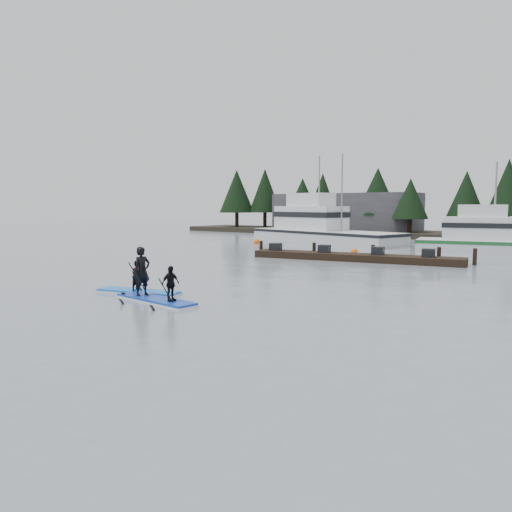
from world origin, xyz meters
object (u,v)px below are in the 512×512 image
Objects in this scene: fishing_boat_medium at (497,246)px; floating_dock at (354,257)px; paddleboard_duo at (153,284)px; paddleboard_solo at (138,284)px; fishing_boat_large at (321,235)px.

fishing_boat_medium reaches higher than floating_dock.
floating_dock is at bearing -131.08° from fishing_boat_medium.
fishing_boat_medium reaches higher than paddleboard_duo.
paddleboard_solo is (-1.85, -16.03, 0.15)m from floating_dock.
fishing_boat_large is 29.81m from paddleboard_solo.
paddleboard_solo is (7.59, -28.83, -0.30)m from fishing_boat_large.
paddleboard_duo is at bearing -57.77° from fishing_boat_large.
floating_dock is (9.45, -12.80, -0.46)m from fishing_boat_large.
fishing_boat_medium is 3.25× the size of paddleboard_duo.
floating_dock is at bearing 69.85° from paddleboard_solo.
fishing_boat_medium is at bearing 8.76° from fishing_boat_large.
paddleboard_solo reaches higher than floating_dock.
fishing_boat_large is 4.56× the size of paddleboard_solo.
paddleboard_duo reaches higher than floating_dock.
paddleboard_solo is at bearing -105.97° from floating_dock.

